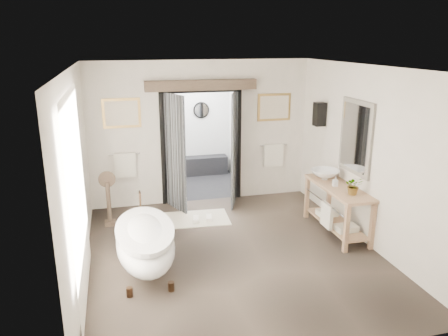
{
  "coord_description": "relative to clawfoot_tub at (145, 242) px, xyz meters",
  "views": [
    {
      "loc": [
        -1.68,
        -6.05,
        3.28
      ],
      "look_at": [
        0.0,
        0.6,
        1.25
      ],
      "focal_mm": 35.0,
      "sensor_mm": 36.0,
      "label": 1
    }
  ],
  "objects": [
    {
      "name": "soap_bottle_a",
      "position": [
        3.29,
        0.54,
        0.49
      ],
      "size": [
        0.08,
        0.09,
        0.17
      ],
      "primitive_type": "imported",
      "rotation": [
        0.0,
        0.0,
        -0.1
      ],
      "color": "gray",
      "rests_on": "vanity"
    },
    {
      "name": "rug",
      "position": [
        1.07,
        1.68,
        -0.44
      ],
      "size": [
        1.25,
        0.88,
        0.01
      ],
      "primitive_type": "cube",
      "rotation": [
        0.0,
        0.0,
        -0.07
      ],
      "color": "beige",
      "rests_on": "ground_plane"
    },
    {
      "name": "slippers",
      "position": [
        1.16,
        1.59,
        -0.41
      ],
      "size": [
        0.4,
        0.29,
        0.05
      ],
      "color": "white",
      "rests_on": "rug"
    },
    {
      "name": "soap_bottle_b",
      "position": [
        3.31,
        1.24,
        0.48
      ],
      "size": [
        0.14,
        0.14,
        0.16
      ],
      "primitive_type": "imported",
      "rotation": [
        0.0,
        0.0,
        -0.15
      ],
      "color": "gray",
      "rests_on": "vanity"
    },
    {
      "name": "pedestal_mirror",
      "position": [
        -0.52,
        1.81,
        -0.01
      ],
      "size": [
        0.3,
        0.2,
        1.03
      ],
      "color": "brown",
      "rests_on": "ground_plane"
    },
    {
      "name": "clawfoot_tub",
      "position": [
        0.0,
        0.0,
        0.0
      ],
      "size": [
        0.84,
        1.88,
        0.92
      ],
      "color": "#372517",
      "rests_on": "ground_plane"
    },
    {
      "name": "ground_plane",
      "position": [
        1.38,
        0.17,
        -0.45
      ],
      "size": [
        5.0,
        5.0,
        0.0
      ],
      "primitive_type": "plane",
      "color": "brown"
    },
    {
      "name": "plant",
      "position": [
        3.37,
        0.09,
        0.55
      ],
      "size": [
        0.35,
        0.33,
        0.31
      ],
      "primitive_type": "imported",
      "rotation": [
        0.0,
        0.0,
        -0.39
      ],
      "color": "gray",
      "rests_on": "vanity"
    },
    {
      "name": "room_shell",
      "position": [
        1.34,
        0.05,
        1.41
      ],
      "size": [
        4.52,
        5.02,
        2.91
      ],
      "color": "beige",
      "rests_on": "ground_plane"
    },
    {
      "name": "back_wall_dressing",
      "position": [
        1.38,
        2.48,
        1.11
      ],
      "size": [
        3.82,
        0.78,
        2.52
      ],
      "color": "black",
      "rests_on": "ground_plane"
    },
    {
      "name": "basin",
      "position": [
        3.3,
        0.94,
        0.49
      ],
      "size": [
        0.58,
        0.58,
        0.18
      ],
      "primitive_type": "imported",
      "rotation": [
        0.0,
        0.0,
        0.12
      ],
      "color": "white",
      "rests_on": "vanity"
    },
    {
      "name": "shower_room",
      "position": [
        1.38,
        4.16,
        0.46
      ],
      "size": [
        2.22,
        2.01,
        2.51
      ],
      "color": "black",
      "rests_on": "ground_plane"
    },
    {
      "name": "vanity",
      "position": [
        3.33,
        0.5,
        0.06
      ],
      "size": [
        0.57,
        1.6,
        0.85
      ],
      "color": "tan",
      "rests_on": "ground_plane"
    }
  ]
}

